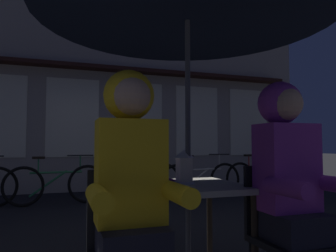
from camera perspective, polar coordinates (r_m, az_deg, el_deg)
The scene contains 12 objects.
cafe_table at distance 2.17m, azimuth 3.67°, elevation -13.12°, with size 0.72×0.72×0.74m.
lantern at distance 2.16m, azimuth 2.94°, elevation -7.23°, with size 0.11×0.11×0.23m.
chair_left at distance 1.73m, azimuth -7.18°, elevation -20.73°, with size 0.40×0.40×0.87m.
chair_right at distance 2.13m, azimuth 20.37°, elevation -17.20°, with size 0.40×0.40×0.87m.
person_left_hooded at distance 1.60m, azimuth -6.67°, elevation -9.03°, with size 0.45×0.56×1.40m.
person_right_hooded at distance 2.03m, azimuth 21.17°, elevation -7.65°, with size 0.45×0.56×1.40m.
shopfront_building at distance 7.73m, azimuth -11.17°, elevation 12.22°, with size 10.00×0.93×6.20m.
bicycle_second at distance 5.71m, azimuth -19.65°, elevation -9.89°, with size 1.68×0.11×0.84m.
bicycle_third at distance 5.91m, azimuth -5.34°, elevation -9.86°, with size 1.68×0.22×0.84m.
bicycle_fourth at distance 6.05m, azimuth 6.09°, elevation -9.71°, with size 1.68×0.14×0.84m.
bicycle_fifth at distance 6.91m, azimuth 16.40°, elevation -8.81°, with size 1.68×0.15×0.84m.
book at distance 2.23m, azimuth -1.70°, elevation -9.94°, with size 0.20×0.14×0.02m, color #661E7A.
Camera 1 is at (-0.81, -1.98, 1.00)m, focal length 33.61 mm.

